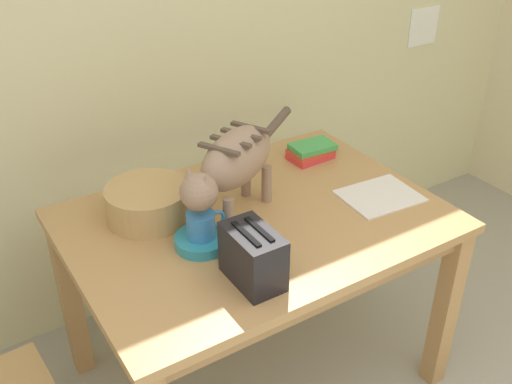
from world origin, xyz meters
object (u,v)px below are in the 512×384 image
object	(u,v)px
coffee_mug	(202,225)
toaster	(253,257)
dining_table	(256,238)
saucer_bowl	(202,241)
cat	(233,163)
wicker_basket	(148,202)
magazine	(380,196)
book_stack	(311,151)

from	to	relation	value
coffee_mug	toaster	distance (m)	0.24
dining_table	saucer_bowl	world-z (taller)	saucer_bowl
cat	saucer_bowl	xyz separation A→B (m)	(-0.17, -0.09, -0.19)
wicker_basket	toaster	distance (m)	0.49
magazine	wicker_basket	distance (m)	0.83
cat	coffee_mug	distance (m)	0.23
coffee_mug	wicker_basket	distance (m)	0.26
coffee_mug	saucer_bowl	bearing A→B (deg)	180.00
book_stack	wicker_basket	xyz separation A→B (m)	(-0.74, -0.06, 0.03)
coffee_mug	dining_table	bearing A→B (deg)	11.91
book_stack	saucer_bowl	bearing A→B (deg)	-155.50
saucer_bowl	book_stack	world-z (taller)	book_stack
wicker_basket	magazine	bearing A→B (deg)	-22.81
magazine	wicker_basket	xyz separation A→B (m)	(-0.76, 0.32, 0.06)
dining_table	cat	world-z (taller)	cat
dining_table	coffee_mug	size ratio (longest dim) A/B	9.51
dining_table	saucer_bowl	bearing A→B (deg)	-168.25
magazine	book_stack	world-z (taller)	book_stack
cat	toaster	world-z (taller)	cat
dining_table	magazine	size ratio (longest dim) A/B	4.66
magazine	book_stack	xyz separation A→B (m)	(-0.03, 0.38, 0.03)
toaster	cat	bearing A→B (deg)	68.92
magazine	cat	bearing A→B (deg)	166.56
cat	wicker_basket	size ratio (longest dim) A/B	2.02
saucer_bowl	toaster	world-z (taller)	toaster
magazine	wicker_basket	world-z (taller)	wicker_basket
coffee_mug	cat	bearing A→B (deg)	27.78
dining_table	toaster	bearing A→B (deg)	-123.83
dining_table	cat	distance (m)	0.31
dining_table	book_stack	world-z (taller)	book_stack
book_stack	magazine	bearing A→B (deg)	-85.51
cat	saucer_bowl	world-z (taller)	cat
toaster	book_stack	bearing A→B (deg)	41.06
cat	magazine	size ratio (longest dim) A/B	2.12
dining_table	toaster	size ratio (longest dim) A/B	6.34
magazine	book_stack	distance (m)	0.38
dining_table	coffee_mug	world-z (taller)	coffee_mug
cat	dining_table	bearing A→B (deg)	-148.16
saucer_bowl	coffee_mug	size ratio (longest dim) A/B	1.30
cat	book_stack	world-z (taller)	cat
coffee_mug	toaster	xyz separation A→B (m)	(0.04, -0.23, 0.01)
book_stack	dining_table	bearing A→B (deg)	-149.31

